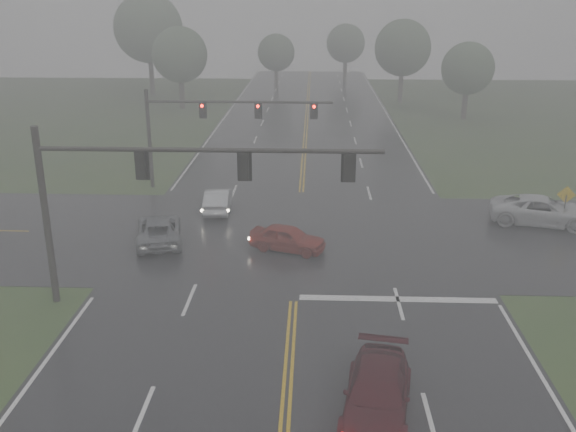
{
  "coord_description": "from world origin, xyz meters",
  "views": [
    {
      "loc": [
        0.77,
        -10.76,
        12.53
      ],
      "look_at": [
        -0.31,
        16.0,
        3.21
      ],
      "focal_mm": 40.0,
      "sensor_mm": 36.0,
      "label": 1
    }
  ],
  "objects_px": {
    "car_grey": "(160,242)",
    "signal_gantry_far": "(206,120)",
    "sedan_red": "(288,250)",
    "pickup_white": "(540,224)",
    "sedan_maroon": "(376,414)",
    "signal_gantry_near": "(146,183)",
    "sedan_silver": "(218,211)"
  },
  "relations": [
    {
      "from": "car_grey",
      "to": "sedan_red",
      "type": "bearing_deg",
      "value": 160.16
    },
    {
      "from": "pickup_white",
      "to": "signal_gantry_far",
      "type": "bearing_deg",
      "value": 85.87
    },
    {
      "from": "sedan_silver",
      "to": "signal_gantry_near",
      "type": "height_order",
      "value": "signal_gantry_near"
    },
    {
      "from": "sedan_maroon",
      "to": "pickup_white",
      "type": "distance_m",
      "value": 21.13
    },
    {
      "from": "sedan_red",
      "to": "signal_gantry_near",
      "type": "distance_m",
      "value": 9.77
    },
    {
      "from": "sedan_silver",
      "to": "car_grey",
      "type": "distance_m",
      "value": 5.82
    },
    {
      "from": "sedan_silver",
      "to": "sedan_maroon",
      "type": "bearing_deg",
      "value": 108.57
    },
    {
      "from": "sedan_silver",
      "to": "signal_gantry_near",
      "type": "relative_size",
      "value": 0.3
    },
    {
      "from": "sedan_maroon",
      "to": "sedan_red",
      "type": "distance_m",
      "value": 13.87
    },
    {
      "from": "car_grey",
      "to": "signal_gantry_far",
      "type": "bearing_deg",
      "value": -107.98
    },
    {
      "from": "sedan_silver",
      "to": "sedan_red",
      "type": "bearing_deg",
      "value": 122.75
    },
    {
      "from": "signal_gantry_near",
      "to": "signal_gantry_far",
      "type": "relative_size",
      "value": 1.13
    },
    {
      "from": "sedan_red",
      "to": "pickup_white",
      "type": "relative_size",
      "value": 0.68
    },
    {
      "from": "signal_gantry_near",
      "to": "signal_gantry_far",
      "type": "distance_m",
      "value": 17.26
    },
    {
      "from": "sedan_red",
      "to": "car_grey",
      "type": "relative_size",
      "value": 0.8
    },
    {
      "from": "signal_gantry_near",
      "to": "car_grey",
      "type": "bearing_deg",
      "value": 101.48
    },
    {
      "from": "signal_gantry_near",
      "to": "sedan_maroon",
      "type": "bearing_deg",
      "value": -39.92
    },
    {
      "from": "sedan_silver",
      "to": "pickup_white",
      "type": "xyz_separation_m",
      "value": [
        18.84,
        -1.62,
        0.0
      ]
    },
    {
      "from": "sedan_maroon",
      "to": "sedan_silver",
      "type": "xyz_separation_m",
      "value": [
        -7.83,
        19.65,
        0.0
      ]
    },
    {
      "from": "car_grey",
      "to": "signal_gantry_far",
      "type": "relative_size",
      "value": 0.4
    },
    {
      "from": "sedan_maroon",
      "to": "pickup_white",
      "type": "bearing_deg",
      "value": 68.28
    },
    {
      "from": "sedan_maroon",
      "to": "car_grey",
      "type": "distance_m",
      "value": 17.59
    },
    {
      "from": "sedan_red",
      "to": "car_grey",
      "type": "xyz_separation_m",
      "value": [
        -6.85,
        0.88,
        0.0
      ]
    },
    {
      "from": "car_grey",
      "to": "signal_gantry_far",
      "type": "xyz_separation_m",
      "value": [
        0.98,
        10.26,
        4.67
      ]
    },
    {
      "from": "sedan_silver",
      "to": "signal_gantry_near",
      "type": "xyz_separation_m",
      "value": [
        -0.95,
        -12.31,
        5.35
      ]
    },
    {
      "from": "signal_gantry_far",
      "to": "sedan_silver",
      "type": "bearing_deg",
      "value": -74.26
    },
    {
      "from": "sedan_red",
      "to": "pickup_white",
      "type": "bearing_deg",
      "value": -53.58
    },
    {
      "from": "pickup_white",
      "to": "signal_gantry_near",
      "type": "bearing_deg",
      "value": 132.2
    },
    {
      "from": "sedan_maroon",
      "to": "signal_gantry_far",
      "type": "xyz_separation_m",
      "value": [
        -9.22,
        24.59,
        4.67
      ]
    },
    {
      "from": "signal_gantry_far",
      "to": "car_grey",
      "type": "bearing_deg",
      "value": -95.43
    },
    {
      "from": "sedan_red",
      "to": "sedan_silver",
      "type": "bearing_deg",
      "value": 54.64
    },
    {
      "from": "car_grey",
      "to": "signal_gantry_near",
      "type": "distance_m",
      "value": 8.91
    }
  ]
}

